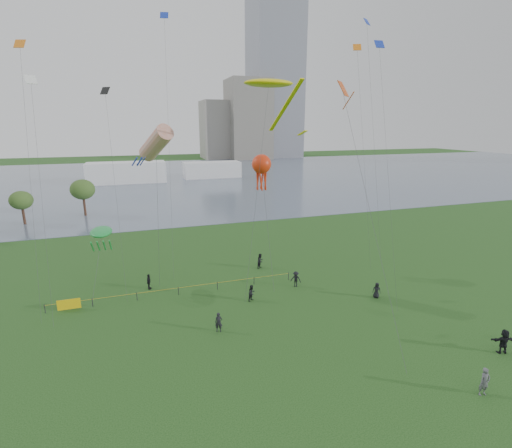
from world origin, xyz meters
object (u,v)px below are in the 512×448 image
object	(u,v)px
fence	(114,298)
kite_flyer	(484,382)
kite_octopus	(261,165)
kite_stingray	(269,84)

from	to	relation	value
fence	kite_flyer	bearing A→B (deg)	-42.10
kite_flyer	kite_octopus	bearing A→B (deg)	108.15
kite_stingray	kite_octopus	size ratio (longest dim) A/B	1.55
kite_flyer	kite_stingray	size ratio (longest dim) A/B	0.09
fence	kite_octopus	distance (m)	20.60
fence	kite_flyer	distance (m)	30.64
kite_stingray	kite_flyer	bearing A→B (deg)	-76.70
fence	kite_octopus	xyz separation A→B (m)	(16.39, 4.29, 11.72)
fence	kite_octopus	bearing A→B (deg)	14.65
kite_octopus	kite_stingray	bearing A→B (deg)	-118.62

